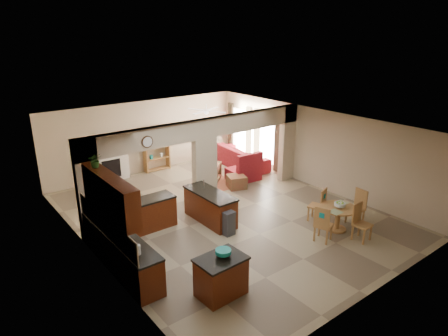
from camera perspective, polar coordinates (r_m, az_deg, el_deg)
floor at (r=12.32m, az=0.02°, el=-6.59°), size 10.00×10.00×0.00m
ceiling at (r=11.37m, az=0.02°, el=6.20°), size 10.00×10.00×0.00m
wall_back at (r=15.85m, az=-11.16°, el=4.40°), size 8.00×0.00×8.00m
wall_front at (r=8.72m, az=20.88°, el=-9.25°), size 8.00×0.00×8.00m
wall_left at (r=10.01m, az=-18.46°, el=-5.17°), size 0.00×10.00×10.00m
wall_right at (r=14.45m, az=12.68°, el=2.85°), size 0.00×10.00×10.00m
partition_left_pier at (r=10.98m, az=-18.80°, el=-3.03°), size 0.60×0.25×2.80m
partition_center_pier at (r=12.63m, az=-2.76°, el=-0.52°), size 0.80×0.25×2.20m
partition_right_pier at (r=14.87m, az=8.99°, el=3.54°), size 0.60×0.25×2.80m
partition_header at (r=12.23m, az=-2.86°, el=5.67°), size 8.00×0.25×0.60m
kitchen_counter at (r=10.44m, az=-13.59°, el=-9.38°), size 2.52×3.29×1.48m
upper_cabinets at (r=9.17m, az=-16.02°, el=-3.66°), size 0.35×2.40×0.90m
peninsula at (r=11.71m, az=-1.97°, el=-5.55°), size 0.70×1.85×0.91m
wall_clock at (r=11.12m, az=-10.89°, el=3.69°), size 0.34×0.03×0.34m
rug at (r=14.51m, az=-1.31°, el=-2.43°), size 1.60×1.30×0.01m
fireplace at (r=15.30m, az=-16.00°, el=0.40°), size 1.60×0.35×1.20m
shelving_unit at (r=15.98m, az=-9.63°, el=2.75°), size 1.00×0.32×1.80m
window_a at (r=15.98m, az=6.25°, el=4.04°), size 0.02×0.90×1.90m
window_b at (r=17.20m, az=2.32°, el=5.24°), size 0.02×0.90×1.90m
glazed_door at (r=16.62m, az=4.20°, el=4.16°), size 0.02×0.70×2.10m
drape_a_left at (r=15.54m, az=7.67°, el=3.54°), size 0.10×0.28×2.30m
drape_a_right at (r=16.38m, az=4.69°, el=4.46°), size 0.10×0.28×2.30m
drape_b_left at (r=16.74m, az=3.54°, el=4.82°), size 0.10×0.28×2.30m
drape_b_right at (r=17.63m, az=0.96°, el=5.60°), size 0.10×0.28×2.30m
ceiling_fan at (r=14.66m, az=-2.55°, el=8.20°), size 1.00×1.00×0.10m
kitchen_island at (r=8.71m, az=-0.43°, el=-15.21°), size 1.05×0.77×0.89m
teal_bowl at (r=8.48m, az=-0.10°, el=-12.05°), size 0.33×0.33×0.16m
trash_can at (r=11.03m, az=0.65°, el=-8.02°), size 0.31×0.26×0.64m
dining_table at (r=11.64m, az=15.96°, el=-6.42°), size 1.02×1.02×0.70m
fruit_bowl at (r=11.50m, az=16.22°, el=-5.08°), size 0.31×0.31×0.17m
sofa at (r=16.41m, az=2.28°, el=1.67°), size 2.87×1.32×0.81m
chaise at (r=14.98m, az=2.76°, el=-0.85°), size 1.15×0.96×0.44m
armchair at (r=14.75m, az=-2.18°, el=-0.59°), size 1.10×1.11×0.72m
ottoman at (r=14.22m, az=1.80°, el=-1.96°), size 0.79×0.79×0.45m
plant at (r=9.56m, az=-17.92°, el=1.07°), size 0.38×0.36×0.34m
chair_north at (r=12.00m, az=13.49°, el=-4.98°), size 0.53×0.53×1.02m
chair_east at (r=12.21m, az=18.58°, el=-5.05°), size 0.45×0.45×1.02m
chair_south at (r=11.30m, az=18.85°, el=-7.09°), size 0.45×0.45×1.02m
chair_west at (r=10.89m, az=13.92°, el=-7.62°), size 0.53×0.53×1.02m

